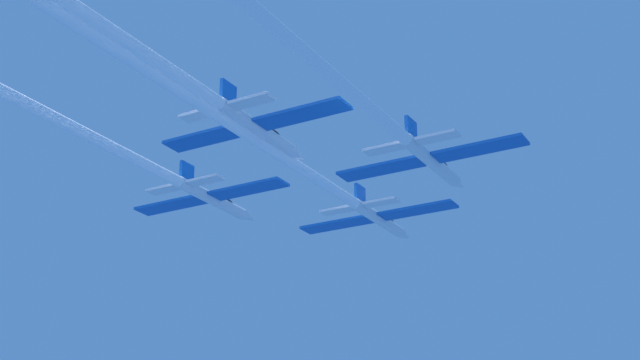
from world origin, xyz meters
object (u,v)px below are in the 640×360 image
object	(u,v)px
jet_lead	(295,165)
jet_left_wing	(96,139)
jet_slot	(102,25)
jet_right_wing	(323,68)

from	to	relation	value
jet_lead	jet_left_wing	size ratio (longest dim) A/B	1.01
jet_left_wing	jet_slot	world-z (taller)	jet_slot
jet_right_wing	jet_lead	bearing A→B (deg)	127.46
jet_left_wing	jet_lead	bearing A→B (deg)	45.21
jet_left_wing	jet_right_wing	size ratio (longest dim) A/B	0.91
jet_lead	jet_slot	xyz separation A→B (m)	(0.50, -22.85, 0.57)
jet_lead	jet_slot	distance (m)	22.86
jet_right_wing	jet_slot	distance (m)	13.69
jet_slot	jet_right_wing	bearing A→B (deg)	46.55
jet_lead	jet_right_wing	world-z (taller)	jet_lead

